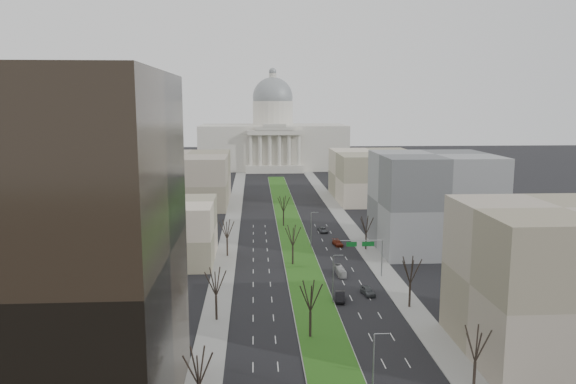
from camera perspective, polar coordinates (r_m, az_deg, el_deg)
name	(u,v)px	position (r m, az deg, el deg)	size (l,w,h in m)	color
ground	(290,226)	(167.61, 0.23, -3.49)	(600.00, 600.00, 0.00)	black
median	(290,227)	(166.61, 0.25, -3.54)	(8.00, 222.03, 0.20)	#999993
sidewalk_left	(228,248)	(143.15, -6.17, -5.73)	(5.00, 330.00, 0.15)	gray
sidewalk_right	(365,246)	(145.70, 7.78, -5.49)	(5.00, 330.00, 0.15)	gray
capitol	(273,139)	(313.62, -1.54, 5.43)	(80.00, 46.00, 55.00)	beige
building_glass_tower	(13,256)	(68.74, -26.12, -5.89)	(34.00, 30.00, 40.00)	black
building_beige_left	(158,232)	(133.50, -13.09, -3.95)	(26.00, 22.00, 14.00)	gray
building_tan_right	(558,282)	(90.63, 25.72, -8.27)	(26.00, 24.00, 22.00)	gray
building_grey_right	(433,202)	(144.48, 14.55, -0.99)	(28.00, 26.00, 24.00)	slate
building_far_left	(187,179)	(206.53, -10.24, 1.30)	(30.00, 40.00, 18.00)	gray
building_far_right	(375,176)	(214.92, 8.80, 1.65)	(30.00, 40.00, 18.00)	gray
tree_left_near	(199,366)	(68.54, -9.08, -17.04)	(5.10, 5.10, 9.18)	black
tree_left_mid	(216,281)	(96.16, -7.35, -8.93)	(5.40, 5.40, 9.72)	black
tree_left_far	(227,229)	(134.72, -6.22, -3.71)	(5.28, 5.28, 9.50)	black
tree_right_near	(476,343)	(76.97, 18.57, -14.32)	(5.16, 5.16, 9.29)	black
tree_right_mid	(411,269)	(103.48, 12.35, -7.67)	(5.52, 5.52, 9.94)	black
tree_right_far	(366,224)	(141.28, 7.96, -3.27)	(5.04, 5.04, 9.07)	black
tree_median_a	(310,295)	(88.77, 2.30, -10.42)	(5.40, 5.40, 9.72)	black
tree_median_b	(293,235)	(127.02, 0.49, -4.37)	(5.40, 5.40, 9.72)	black
tree_median_c	(283,203)	(166.10, -0.46, -1.15)	(5.40, 5.40, 9.72)	black
streetlamp_median_a	(374,367)	(72.24, 8.72, -17.18)	(1.90, 0.20, 9.16)	gray
streetlamp_median_b	(333,278)	(104.25, 4.64, -8.70)	(1.90, 0.20, 9.16)	gray
streetlamp_median_c	(311,229)	(142.56, 2.39, -3.78)	(1.90, 0.20, 9.16)	gray
mast_arm_signs	(369,249)	(119.73, 8.28, -5.75)	(9.12, 0.24, 8.09)	gray
car_grey_near	(368,291)	(110.54, 8.11, -9.91)	(1.86, 4.62, 1.57)	#44484B
car_black	(340,297)	(106.80, 5.31, -10.53)	(1.73, 4.97, 1.64)	black
car_red	(338,243)	(145.82, 5.06, -5.18)	(1.96, 4.81, 1.40)	#631D0D
car_grey_far	(323,230)	(160.19, 3.55, -3.86)	(2.23, 4.84, 1.34)	#494B50
box_van	(340,271)	(121.83, 5.33, -7.99)	(1.50, 6.40, 1.78)	silver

